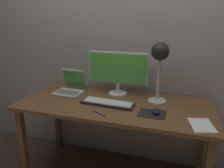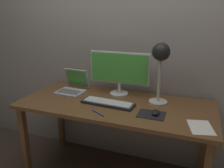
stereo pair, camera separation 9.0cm
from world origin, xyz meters
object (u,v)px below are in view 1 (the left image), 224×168
monitor (118,70)px  pen (99,113)px  desk_lamp (160,58)px  keyboard_main (108,103)px  laptop (71,86)px  mouse (156,111)px

monitor → pen: monitor is taller
desk_lamp → pen: desk_lamp is taller
monitor → desk_lamp: (0.37, -0.08, 0.14)m
keyboard_main → laptop: size_ratio=1.58×
monitor → mouse: size_ratio=5.67×
keyboard_main → desk_lamp: (0.38, 0.18, 0.36)m
keyboard_main → laptop: laptop is taller
keyboard_main → pen: size_ratio=3.20×
monitor → keyboard_main: (-0.01, -0.26, -0.22)m
mouse → pen: mouse is taller
monitor → mouse: 0.55m
laptop → desk_lamp: desk_lamp is taller
keyboard_main → desk_lamp: desk_lamp is taller
monitor → mouse: monitor is taller
laptop → desk_lamp: bearing=-0.5°
keyboard_main → laptop: 0.46m
monitor → desk_lamp: size_ratio=1.09×
monitor → keyboard_main: bearing=-92.1°
laptop → pen: size_ratio=2.02×
desk_lamp → pen: (-0.39, -0.37, -0.37)m
desk_lamp → mouse: bearing=-84.4°
desk_lamp → mouse: size_ratio=5.22×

